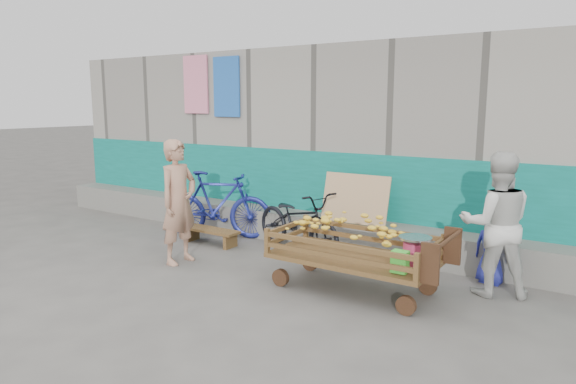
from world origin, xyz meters
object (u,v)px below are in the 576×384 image
Objects in this scene: woman at (496,224)px; child at (492,248)px; bench at (211,233)px; vendor_man at (179,202)px; bicycle_dark at (298,221)px; banana_cart at (351,241)px; bicycle_blue at (217,205)px.

child is at bearing -98.36° from woman.
child is (3.96, 0.53, 0.26)m from bench.
bicycle_dark is at bearing -40.31° from vendor_man.
banana_cart is at bearing -107.74° from bicycle_dark.
bench is at bearing -176.40° from bicycle_blue.
woman reaches higher than bicycle_dark.
vendor_man is 0.94× the size of bicycle_blue.
banana_cart is 1.73m from child.
vendor_man is 0.96× the size of bicycle_dark.
bicycle_blue is (-0.45, 1.28, -0.30)m from vendor_man.
bench is 1.14m from vendor_man.
bicycle_blue is (-2.84, 0.97, -0.05)m from banana_cart.
vendor_man is at bearing 176.72° from bicycle_blue.
bicycle_dark is (-1.32, 0.97, -0.13)m from banana_cart.
woman is 0.91× the size of bicycle_blue.
vendor_man reaches higher than bicycle_blue.
vendor_man reaches higher than woman.
vendor_man is at bearing -7.10° from woman.
vendor_man is 1.39m from bicycle_blue.
banana_cart is 1.14× the size of bicycle_blue.
woman reaches higher than bench.
bench is 0.56m from bicycle_blue.
woman is 0.93× the size of bicycle_dark.
woman is (1.40, 0.77, 0.22)m from banana_cart.
vendor_man reaches higher than bench.
banana_cart reaches higher than bench.
bench is 0.55× the size of bicycle_dark.
bicycle_dark is at bearing -27.26° from woman.
bicycle_dark reaches higher than child.
bench is 1.09× the size of child.
child is (-0.09, 0.35, -0.37)m from woman.
vendor_man is at bearing -73.84° from bench.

